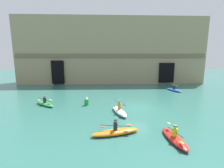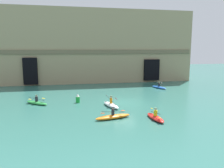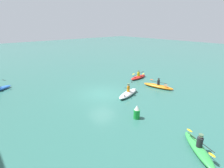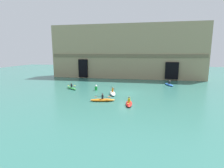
{
  "view_description": "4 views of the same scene",
  "coord_description": "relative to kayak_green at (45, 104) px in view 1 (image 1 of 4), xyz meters",
  "views": [
    {
      "loc": [
        -3.32,
        -15.58,
        5.25
      ],
      "look_at": [
        -2.62,
        2.72,
        2.15
      ],
      "focal_mm": 24.0,
      "sensor_mm": 36.0,
      "label": 1
    },
    {
      "loc": [
        -6.56,
        -24.76,
        6.33
      ],
      "look_at": [
        -1.15,
        2.34,
        1.91
      ],
      "focal_mm": 35.0,
      "sensor_mm": 36.0,
      "label": 2
    },
    {
      "loc": [
        -13.26,
        10.05,
        6.87
      ],
      "look_at": [
        -2.51,
        0.82,
        1.91
      ],
      "focal_mm": 28.0,
      "sensor_mm": 36.0,
      "label": 3
    },
    {
      "loc": [
        3.0,
        -28.5,
        6.67
      ],
      "look_at": [
        -2.94,
        2.32,
        0.98
      ],
      "focal_mm": 28.0,
      "sensor_mm": 36.0,
      "label": 4
    }
  ],
  "objects": [
    {
      "name": "kayak_green",
      "position": [
        0.0,
        0.0,
        0.0
      ],
      "size": [
        2.93,
        2.61,
        1.13
      ],
      "rotation": [
        0.0,
        0.0,
        5.59
      ],
      "color": "green",
      "rests_on": "ground"
    },
    {
      "name": "cliff_bluff",
      "position": [
        8.19,
        16.77,
        6.56
      ],
      "size": [
        39.03,
        6.01,
        13.63
      ],
      "color": "#9E8966",
      "rests_on": "ground"
    },
    {
      "name": "kayak_white",
      "position": [
        8.25,
        -2.8,
        0.02
      ],
      "size": [
        1.65,
        3.29,
        1.24
      ],
      "rotation": [
        0.0,
        0.0,
        1.84
      ],
      "color": "white",
      "rests_on": "ground"
    },
    {
      "name": "ground_plane",
      "position": [
        10.32,
        -1.1,
        -0.23
      ],
      "size": [
        120.0,
        120.0,
        0.0
      ],
      "primitive_type": "plane",
      "color": "#2D665B"
    },
    {
      "name": "kayak_red",
      "position": [
        11.36,
        -7.9,
        -0.0
      ],
      "size": [
        1.04,
        2.93,
        1.08
      ],
      "rotation": [
        0.0,
        0.0,
        1.66
      ],
      "color": "red",
      "rests_on": "ground"
    },
    {
      "name": "kayak_orange",
      "position": [
        7.61,
        -6.94,
        -0.01
      ],
      "size": [
        3.51,
        1.54,
        1.1
      ],
      "rotation": [
        0.0,
        0.0,
        3.38
      ],
      "color": "orange",
      "rests_on": "ground"
    },
    {
      "name": "kayak_blue",
      "position": [
        18.12,
        6.98,
        -0.0
      ],
      "size": [
        1.83,
        3.19,
        1.2
      ],
      "rotation": [
        0.0,
        0.0,
        1.94
      ],
      "color": "blue",
      "rests_on": "ground"
    },
    {
      "name": "marker_buoy",
      "position": [
        4.72,
        -0.1,
        0.28
      ],
      "size": [
        0.48,
        0.48,
        1.09
      ],
      "color": "green",
      "rests_on": "ground"
    }
  ]
}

